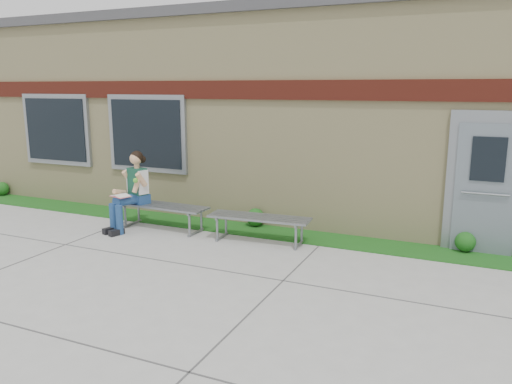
% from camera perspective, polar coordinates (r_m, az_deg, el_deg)
% --- Properties ---
extents(ground, '(80.00, 80.00, 0.00)m').
position_cam_1_polar(ground, '(7.07, -6.09, -10.22)').
color(ground, '#9E9E99').
rests_on(ground, ground).
extents(grass_strip, '(16.00, 0.80, 0.02)m').
position_cam_1_polar(grass_strip, '(9.27, 1.98, -4.66)').
color(grass_strip, '#1A5316').
rests_on(grass_strip, ground).
extents(school_building, '(16.20, 6.22, 4.20)m').
position_cam_1_polar(school_building, '(12.11, 8.15, 9.19)').
color(school_building, beige).
rests_on(school_building, ground).
extents(bench_left, '(1.84, 0.55, 0.47)m').
position_cam_1_polar(bench_left, '(9.60, -10.64, -2.08)').
color(bench_left, slate).
rests_on(bench_left, ground).
extents(bench_right, '(1.81, 0.63, 0.46)m').
position_cam_1_polar(bench_right, '(8.65, 0.37, -3.48)').
color(bench_right, slate).
rests_on(bench_right, ground).
extents(girl, '(0.60, 0.96, 1.48)m').
position_cam_1_polar(girl, '(9.65, -14.06, 0.25)').
color(girl, navy).
rests_on(girl, ground).
extents(shrub_west, '(0.33, 0.33, 0.33)m').
position_cam_1_polar(shrub_west, '(13.86, -27.04, 0.34)').
color(shrub_west, '#1A5316').
rests_on(shrub_west, grass_strip).
extents(shrub_mid, '(0.35, 0.35, 0.35)m').
position_cam_1_polar(shrub_mid, '(9.62, -0.07, -2.90)').
color(shrub_mid, '#1A5316').
rests_on(shrub_mid, grass_strip).
extents(shrub_east, '(0.33, 0.33, 0.33)m').
position_cam_1_polar(shrub_east, '(8.85, 22.80, -5.26)').
color(shrub_east, '#1A5316').
rests_on(shrub_east, grass_strip).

